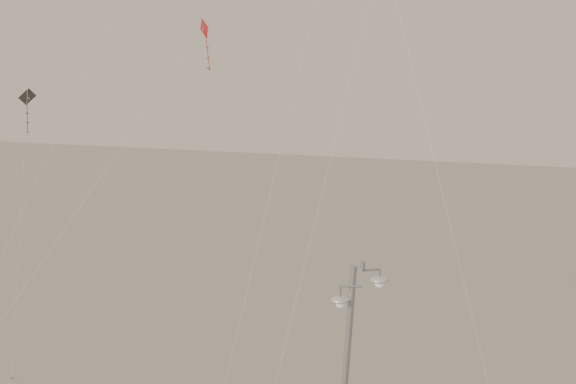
% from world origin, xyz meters
% --- Properties ---
extents(kite_3, '(7.87, 8.39, 14.84)m').
position_xyz_m(kite_3, '(-6.09, 3.11, 11.18)').
color(kite_3, maroon).
rests_on(kite_3, ground).
extents(kite_6, '(2.31, 0.79, 12.33)m').
position_xyz_m(kite_6, '(-12.40, 5.10, 9.53)').
color(kite_6, '#2A2523').
rests_on(kite_6, ground).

